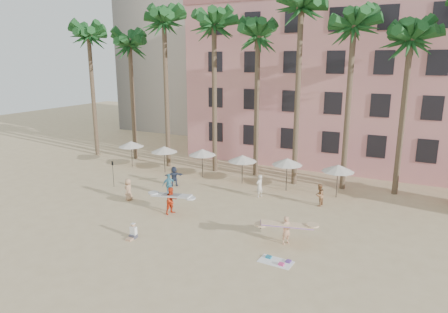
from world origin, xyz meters
The scene contains 10 objects.
ground centered at (0.00, 0.00, 0.00)m, with size 120.00×120.00×0.00m, color #D1B789.
pink_hotel centered at (7.00, 26.00, 8.00)m, with size 35.00×14.00×16.00m, color pink.
palm_row centered at (0.51, 15.00, 12.97)m, with size 44.40×5.40×16.30m.
umbrella_row centered at (-3.00, 12.50, 2.33)m, with size 22.50×2.70×2.73m.
beach_towel centered at (6.29, 0.81, 0.03)m, with size 1.86×1.11×0.14m.
carrier_yellow centered at (6.04, 3.10, 0.96)m, with size 3.03×1.94×1.69m.
carrier_white centered at (-2.55, 4.01, 1.01)m, with size 2.95×1.11×1.90m.
beachgoers centered at (-2.62, 8.30, 0.86)m, with size 14.02×6.23×1.80m.
paddle centered at (-10.29, 6.80, 1.41)m, with size 0.18×0.04×2.23m.
seated_man centered at (-2.44, -0.34, 0.32)m, with size 0.41×0.71×0.92m.
Camera 1 is at (12.44, -17.66, 10.52)m, focal length 32.00 mm.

